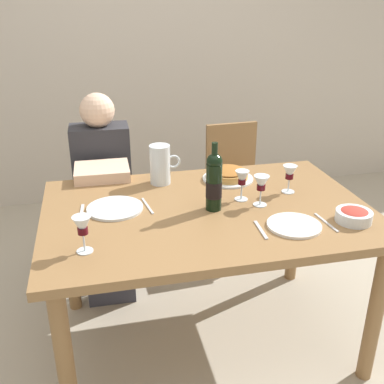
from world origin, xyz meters
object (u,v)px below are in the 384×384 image
wine_bottle (214,182)px  chair_right (235,180)px  dinner_plate_left_setting (115,208)px  wine_glass_right_diner (242,179)px  salad_bowl (354,215)px  chair_left (104,192)px  dining_table (207,226)px  dinner_plate_right_setting (294,225)px  wine_glass_spare (290,174)px  wine_glass_left_diner (82,227)px  wine_glass_centre (261,184)px  diner_left (104,190)px  baked_tart (228,175)px  water_pitcher (160,167)px

wine_bottle → chair_right: size_ratio=0.37×
dinner_plate_left_setting → wine_glass_right_diner: bearing=-2.4°
salad_bowl → chair_left: chair_left is taller
dining_table → dinner_plate_left_setting: 0.44m
dinner_plate_right_setting → chair_right: (0.13, 1.18, -0.27)m
dinner_plate_left_setting → dinner_plate_right_setting: (0.73, -0.34, 0.00)m
dinner_plate_left_setting → chair_right: size_ratio=0.30×
salad_bowl → wine_glass_spare: 0.40m
chair_left → wine_glass_left_diner: bearing=85.9°
dining_table → salad_bowl: bearing=-24.9°
dining_table → chair_left: size_ratio=1.72×
dinner_plate_right_setting → dining_table: bearing=140.3°
wine_glass_spare → dinner_plate_right_setting: 0.38m
wine_glass_left_diner → dinner_plate_left_setting: (0.14, 0.35, -0.10)m
salad_bowl → dinner_plate_right_setting: salad_bowl is taller
wine_glass_centre → dinner_plate_left_setting: wine_glass_centre is taller
wine_glass_left_diner → wine_glass_right_diner: wine_glass_left_diner is taller
dining_table → diner_left: (-0.45, 0.67, -0.05)m
wine_glass_centre → chair_right: bearing=78.3°
baked_tart → wine_glass_centre: 0.36m
dining_table → wine_glass_spare: (0.44, 0.09, 0.19)m
baked_tart → wine_bottle: bearing=-117.2°
dining_table → baked_tart: size_ratio=5.54×
wine_bottle → water_pitcher: (-0.19, 0.37, -0.05)m
salad_bowl → diner_left: 1.41m
wine_glass_right_diner → water_pitcher: bearing=139.4°
salad_bowl → wine_glass_right_diner: (-0.40, 0.33, 0.07)m
wine_glass_right_diner → dinner_plate_right_setting: bearing=-67.5°
salad_bowl → chair_left: 1.59m
wine_glass_left_diner → wine_glass_right_diner: 0.81m
salad_bowl → wine_glass_left_diner: bearing=179.9°
water_pitcher → dinner_plate_right_setting: water_pitcher is taller
salad_bowl → water_pitcher: bearing=140.2°
wine_bottle → wine_glass_right_diner: wine_bottle is taller
diner_left → wine_glass_left_diner: bearing=84.8°
wine_glass_centre → dinner_plate_right_setting: wine_glass_centre is taller
wine_glass_spare → wine_glass_right_diner: bearing=-172.3°
chair_left → salad_bowl: bearing=132.4°
water_pitcher → wine_glass_left_diner: water_pitcher is taller
salad_bowl → dinner_plate_left_setting: (-1.00, 0.35, -0.02)m
baked_tart → dinner_plate_right_setting: (0.12, -0.58, -0.02)m
wine_glass_left_diner → dinner_plate_right_setting: (0.87, 0.01, -0.10)m
dining_table → salad_bowl: (0.59, -0.27, 0.12)m
wine_glass_right_diner → chair_right: size_ratio=0.17×
wine_glass_left_diner → chair_left: (0.11, 1.18, -0.37)m
wine_glass_right_diner → dinner_plate_right_setting: wine_glass_right_diner is taller
baked_tart → diner_left: size_ratio=0.23×
wine_glass_spare → baked_tart: bearing=136.9°
dinner_plate_left_setting → salad_bowl: bearing=-19.4°
wine_glass_right_diner → chair_left: wine_glass_right_diner is taller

